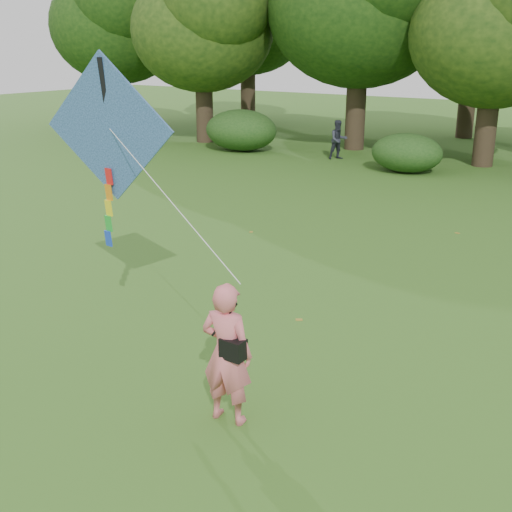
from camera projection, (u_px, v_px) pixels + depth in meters
The scene contains 7 objects.
ground at pixel (203, 413), 8.33m from camera, with size 100.00×100.00×0.00m, color #265114.
man_kite_flyer at pixel (227, 354), 7.90m from camera, with size 0.68×0.44×1.85m, color #E26A72.
bystander_left at pixel (338, 140), 26.32m from camera, with size 0.77×0.60×1.59m, color #2B2D3A.
crossbody_bag at pixel (233, 348), 7.78m from camera, with size 0.43×0.20×0.72m.
flying_kite at pixel (109, 131), 9.77m from camera, with size 4.48×1.50×3.07m.
shrub_band at pixel (502, 155), 22.28m from camera, with size 39.15×3.22×1.88m.
fallen_leaves at pixel (339, 345), 10.17m from camera, with size 9.66×15.02×0.01m.
Camera 1 is at (4.64, -5.63, 4.56)m, focal length 45.00 mm.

